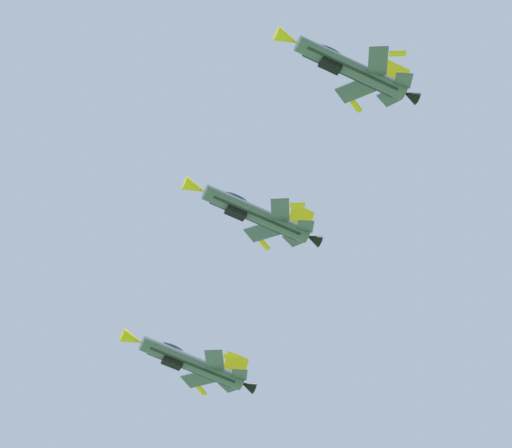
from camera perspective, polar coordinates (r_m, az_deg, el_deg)
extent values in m
cylinder|color=#4C5666|center=(126.96, 4.34, 7.06)|extent=(12.09, 2.54, 1.70)
cube|color=#232833|center=(126.65, 4.30, 6.90)|extent=(10.16, 2.14, 1.10)
cone|color=yellow|center=(125.67, 1.42, 8.41)|extent=(2.50, 1.73, 1.56)
cone|color=black|center=(128.54, 7.01, 5.79)|extent=(1.69, 1.47, 1.36)
ellipsoid|color=#192333|center=(126.87, 3.32, 7.76)|extent=(3.30, 1.73, 1.51)
cube|color=black|center=(125.99, 3.39, 7.20)|extent=(2.29, 1.53, 1.29)
cube|color=#4C5666|center=(125.43, 5.54, 7.36)|extent=(3.56, 4.13, 2.37)
cube|color=yellow|center=(124.22, 6.44, 7.68)|extent=(1.67, 1.36, 0.50)
cube|color=#4C5666|center=(129.15, 4.51, 6.07)|extent=(3.23, 4.14, 2.37)
cube|color=yellow|center=(130.92, 4.54, 5.37)|extent=(1.70, 1.20, 0.50)
cube|color=#4C5666|center=(127.05, 6.68, 6.47)|extent=(2.39, 2.51, 1.29)
cube|color=#4C5666|center=(129.20, 6.05, 5.73)|extent=(2.22, 2.39, 1.29)
cube|color=yellow|center=(129.25, 6.38, 6.74)|extent=(2.70, 1.71, 2.32)
cylinder|color=#4C5666|center=(132.71, 0.02, 0.46)|extent=(12.09, 2.54, 1.70)
cube|color=#232833|center=(132.46, -0.03, 0.29)|extent=(10.16, 2.13, 1.13)
cone|color=yellow|center=(131.56, -2.79, 1.67)|extent=(2.50, 1.73, 1.56)
cone|color=black|center=(134.14, 2.62, -0.67)|extent=(1.69, 1.47, 1.36)
ellipsoid|color=#192333|center=(132.59, -0.95, 1.13)|extent=(3.30, 1.74, 1.52)
cube|color=black|center=(131.89, -0.91, 0.54)|extent=(2.29, 1.53, 1.31)
cube|color=#4C5666|center=(130.87, 1.10, 0.64)|extent=(3.53, 4.08, 2.47)
cube|color=yellow|center=(129.41, 1.90, 0.86)|extent=(1.67, 1.35, 0.51)
cube|color=#4C5666|center=(135.14, 0.26, -0.35)|extent=(3.21, 4.08, 2.47)
cube|color=yellow|center=(137.10, 0.36, -0.91)|extent=(1.70, 1.20, 0.51)
cube|color=#4C5666|center=(132.52, 2.24, -0.11)|extent=(2.37, 2.48, 1.34)
cube|color=#4C5666|center=(135.00, 1.73, -0.68)|extent=(2.21, 2.36, 1.34)
cube|color=yellow|center=(134.68, 2.04, 0.28)|extent=(2.70, 1.77, 2.28)
cylinder|color=#4C5666|center=(138.77, -2.91, -6.31)|extent=(12.09, 2.54, 1.70)
cube|color=#232833|center=(138.54, -2.95, -6.48)|extent=(10.16, 2.15, 1.06)
cone|color=yellow|center=(137.62, -5.63, -5.20)|extent=(2.50, 1.73, 1.56)
cone|color=black|center=(140.18, -0.38, -7.33)|extent=(1.69, 1.47, 1.36)
ellipsoid|color=#192333|center=(138.61, -3.84, -5.69)|extent=(3.30, 1.72, 1.50)
cube|color=black|center=(137.99, -3.81, -6.26)|extent=(2.29, 1.52, 1.27)
cube|color=#4C5666|center=(136.84, -1.89, -6.18)|extent=(3.60, 4.18, 2.26)
cube|color=yellow|center=(135.29, -1.14, -6.00)|extent=(1.67, 1.36, 0.49)
cube|color=#4C5666|center=(141.29, -2.64, -7.02)|extent=(3.26, 4.20, 2.26)
cube|color=yellow|center=(143.32, -2.51, -7.51)|extent=(1.70, 1.20, 0.49)
cube|color=#4C5666|center=(138.51, -0.76, -6.84)|extent=(2.40, 2.53, 1.23)
cube|color=#4C5666|center=(141.10, -1.22, -7.32)|extent=(2.23, 2.42, 1.23)
cube|color=yellow|center=(140.62, -0.94, -6.42)|extent=(2.70, 1.64, 2.36)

